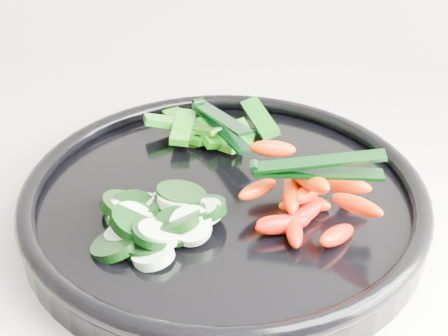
{
  "coord_description": "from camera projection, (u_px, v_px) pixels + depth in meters",
  "views": [
    {
      "loc": [
        0.4,
        1.18,
        1.29
      ],
      "look_at": [
        0.37,
        1.65,
        0.99
      ],
      "focal_mm": 50.0,
      "sensor_mm": 36.0,
      "label": 1
    }
  ],
  "objects": [
    {
      "name": "tong_pepper",
      "position": [
        219.0,
        121.0,
        0.64
      ],
      "size": [
        0.07,
        0.11,
        0.02
      ],
      "color": "black",
      "rests_on": "pepper_pile"
    },
    {
      "name": "veggie_tray",
      "position": [
        224.0,
        199.0,
        0.58
      ],
      "size": [
        0.48,
        0.48,
        0.04
      ],
      "color": "black",
      "rests_on": "counter"
    },
    {
      "name": "pepper_pile",
      "position": [
        209.0,
        130.0,
        0.66
      ],
      "size": [
        0.15,
        0.1,
        0.04
      ],
      "color": "#206F0A",
      "rests_on": "veggie_tray"
    },
    {
      "name": "tong_carrot",
      "position": [
        314.0,
        167.0,
        0.53
      ],
      "size": [
        0.11,
        0.02,
        0.02
      ],
      "color": "black",
      "rests_on": "carrot_pile"
    },
    {
      "name": "carrot_pile",
      "position": [
        306.0,
        197.0,
        0.54
      ],
      "size": [
        0.13,
        0.14,
        0.06
      ],
      "color": "#FF1B00",
      "rests_on": "veggie_tray"
    },
    {
      "name": "cucumber_pile",
      "position": [
        152.0,
        218.0,
        0.53
      ],
      "size": [
        0.13,
        0.12,
        0.04
      ],
      "color": "black",
      "rests_on": "veggie_tray"
    }
  ]
}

